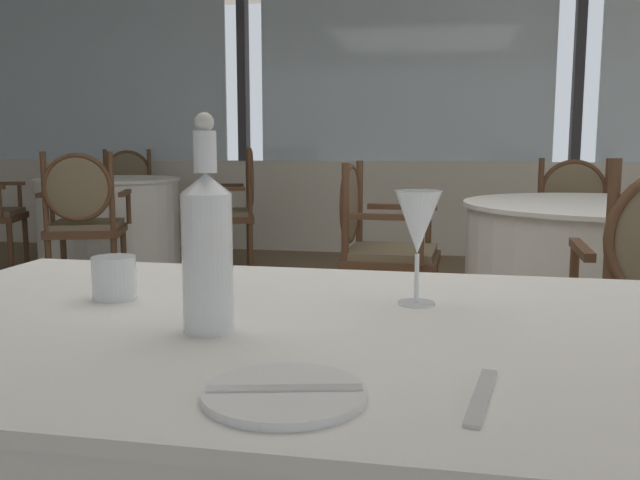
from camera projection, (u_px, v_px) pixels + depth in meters
name	position (u px, v px, depth m)	size (l,w,h in m)	color
ground_plane	(306.00, 440.00, 2.38)	(14.25, 14.25, 0.00)	#756047
window_wall_far	(402.00, 132.00, 6.21)	(9.59, 0.14, 2.79)	silver
side_plate	(285.00, 394.00, 0.75)	(0.18, 0.18, 0.01)	white
butter_knife	(285.00, 389.00, 0.75)	(0.17, 0.02, 0.00)	silver
dinner_fork	(481.00, 396.00, 0.75)	(0.17, 0.02, 0.00)	silver
water_bottle	(207.00, 246.00, 1.00)	(0.07, 0.07, 0.32)	white
wine_glass	(418.00, 225.00, 1.17)	(0.08, 0.08, 0.20)	white
water_tumbler	(114.00, 278.00, 1.22)	(0.08, 0.08, 0.08)	white
background_table_0	(604.00, 282.00, 3.20)	(1.32, 1.32, 0.75)	white
dining_chair_0_0	(575.00, 221.00, 4.23)	(0.55, 0.48, 0.93)	brown
dining_chair_0_1	(375.00, 238.00, 3.42)	(0.48, 0.55, 0.93)	brown
background_table_1	(110.00, 226.00, 5.37)	(1.11, 1.11, 0.75)	white
dining_chair_1_0	(83.00, 214.00, 4.38)	(0.63, 0.58, 0.97)	brown
dining_chair_1_1	(236.00, 200.00, 5.47)	(0.59, 0.63, 0.98)	brown
dining_chair_1_2	(127.00, 193.00, 6.30)	(0.63, 0.58, 0.96)	brown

